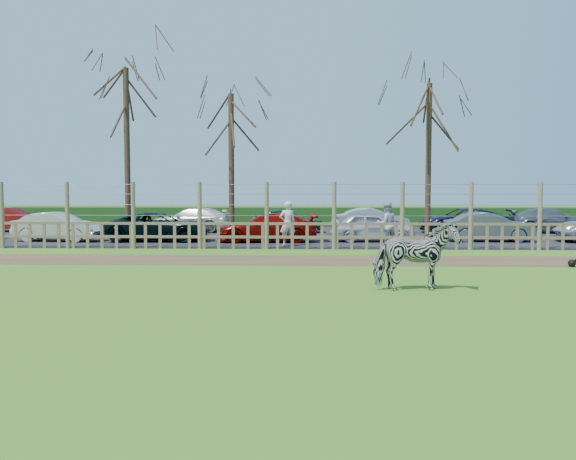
{
  "coord_description": "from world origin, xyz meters",
  "views": [
    {
      "loc": [
        1.69,
        -15.69,
        2.37
      ],
      "look_at": [
        1.0,
        2.5,
        1.1
      ],
      "focal_mm": 40.0,
      "sensor_mm": 36.0,
      "label": 1
    }
  ],
  "objects_px": {
    "tree_mid": "(231,130)",
    "car_10": "(287,220)",
    "car_2": "(159,227)",
    "car_7": "(11,220)",
    "car_3": "(267,227)",
    "car_9": "(192,220)",
    "tree_right": "(429,122)",
    "car_12": "(462,220)",
    "car_11": "(372,220)",
    "zebra": "(415,256)",
    "car_13": "(552,221)",
    "visitor_b": "(386,224)",
    "car_5": "(489,227)",
    "car_4": "(373,227)",
    "car_1": "(58,227)",
    "visitor_a": "(288,224)",
    "tree_left": "(126,111)",
    "crow": "(572,263)"
  },
  "relations": [
    {
      "from": "car_2",
      "to": "car_7",
      "type": "relative_size",
      "value": 1.19
    },
    {
      "from": "visitor_a",
      "to": "crow",
      "type": "bearing_deg",
      "value": 129.24
    },
    {
      "from": "car_3",
      "to": "car_11",
      "type": "relative_size",
      "value": 1.14
    },
    {
      "from": "car_1",
      "to": "car_9",
      "type": "xyz_separation_m",
      "value": [
        4.55,
        5.6,
        0.0
      ]
    },
    {
      "from": "visitor_b",
      "to": "car_4",
      "type": "height_order",
      "value": "visitor_b"
    },
    {
      "from": "visitor_a",
      "to": "car_9",
      "type": "xyz_separation_m",
      "value": [
        -5.12,
        7.36,
        -0.26
      ]
    },
    {
      "from": "car_13",
      "to": "car_9",
      "type": "bearing_deg",
      "value": 94.86
    },
    {
      "from": "car_1",
      "to": "car_11",
      "type": "bearing_deg",
      "value": -61.76
    },
    {
      "from": "car_10",
      "to": "car_2",
      "type": "bearing_deg",
      "value": 131.41
    },
    {
      "from": "car_2",
      "to": "tree_mid",
      "type": "bearing_deg",
      "value": -47.04
    },
    {
      "from": "car_13",
      "to": "car_3",
      "type": "bearing_deg",
      "value": 117.25
    },
    {
      "from": "car_10",
      "to": "car_12",
      "type": "relative_size",
      "value": 0.82
    },
    {
      "from": "tree_mid",
      "to": "zebra",
      "type": "relative_size",
      "value": 3.68
    },
    {
      "from": "car_2",
      "to": "visitor_a",
      "type": "bearing_deg",
      "value": -110.84
    },
    {
      "from": "car_13",
      "to": "car_10",
      "type": "bearing_deg",
      "value": 96.36
    },
    {
      "from": "zebra",
      "to": "visitor_a",
      "type": "bearing_deg",
      "value": 8.85
    },
    {
      "from": "car_9",
      "to": "tree_left",
      "type": "bearing_deg",
      "value": -21.93
    },
    {
      "from": "tree_mid",
      "to": "car_10",
      "type": "height_order",
      "value": "tree_mid"
    },
    {
      "from": "tree_right",
      "to": "car_9",
      "type": "height_order",
      "value": "tree_right"
    },
    {
      "from": "car_3",
      "to": "car_4",
      "type": "height_order",
      "value": "same"
    },
    {
      "from": "tree_mid",
      "to": "car_10",
      "type": "bearing_deg",
      "value": 44.31
    },
    {
      "from": "car_11",
      "to": "car_2",
      "type": "bearing_deg",
      "value": 118.48
    },
    {
      "from": "tree_mid",
      "to": "car_5",
      "type": "bearing_deg",
      "value": -11.66
    },
    {
      "from": "tree_mid",
      "to": "zebra",
      "type": "height_order",
      "value": "tree_mid"
    },
    {
      "from": "visitor_a",
      "to": "visitor_b",
      "type": "height_order",
      "value": "same"
    },
    {
      "from": "crow",
      "to": "car_7",
      "type": "xyz_separation_m",
      "value": [
        -22.81,
        12.99,
        0.52
      ]
    },
    {
      "from": "crow",
      "to": "car_7",
      "type": "relative_size",
      "value": 0.08
    },
    {
      "from": "tree_right",
      "to": "car_7",
      "type": "relative_size",
      "value": 2.02
    },
    {
      "from": "car_9",
      "to": "zebra",
      "type": "bearing_deg",
      "value": 33.14
    },
    {
      "from": "car_2",
      "to": "car_7",
      "type": "height_order",
      "value": "same"
    },
    {
      "from": "crow",
      "to": "car_2",
      "type": "relative_size",
      "value": 0.07
    },
    {
      "from": "tree_left",
      "to": "visitor_a",
      "type": "relative_size",
      "value": 4.57
    },
    {
      "from": "car_3",
      "to": "car_4",
      "type": "distance_m",
      "value": 4.36
    },
    {
      "from": "tree_right",
      "to": "zebra",
      "type": "height_order",
      "value": "tree_right"
    },
    {
      "from": "car_11",
      "to": "car_13",
      "type": "height_order",
      "value": "same"
    },
    {
      "from": "zebra",
      "to": "car_13",
      "type": "xyz_separation_m",
      "value": [
        9.43,
        17.43,
        -0.14
      ]
    },
    {
      "from": "tree_mid",
      "to": "crow",
      "type": "height_order",
      "value": "tree_mid"
    },
    {
      "from": "tree_right",
      "to": "zebra",
      "type": "relative_size",
      "value": 3.97
    },
    {
      "from": "zebra",
      "to": "visitor_a",
      "type": "distance_m",
      "value": 10.68
    },
    {
      "from": "tree_mid",
      "to": "car_12",
      "type": "bearing_deg",
      "value": 13.46
    },
    {
      "from": "car_3",
      "to": "car_9",
      "type": "relative_size",
      "value": 1.0
    },
    {
      "from": "car_3",
      "to": "car_7",
      "type": "bearing_deg",
      "value": -115.84
    },
    {
      "from": "tree_mid",
      "to": "crow",
      "type": "distance_m",
      "value": 16.03
    },
    {
      "from": "car_1",
      "to": "car_13",
      "type": "distance_m",
      "value": 23.04
    },
    {
      "from": "car_4",
      "to": "car_5",
      "type": "xyz_separation_m",
      "value": [
        4.87,
        0.24,
        0.0
      ]
    },
    {
      "from": "visitor_b",
      "to": "car_12",
      "type": "distance_m",
      "value": 8.93
    },
    {
      "from": "car_7",
      "to": "car_9",
      "type": "height_order",
      "value": "same"
    },
    {
      "from": "car_3",
      "to": "car_12",
      "type": "height_order",
      "value": "same"
    },
    {
      "from": "car_10",
      "to": "car_5",
      "type": "bearing_deg",
      "value": -121.27
    },
    {
      "from": "car_1",
      "to": "car_13",
      "type": "height_order",
      "value": "same"
    }
  ]
}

